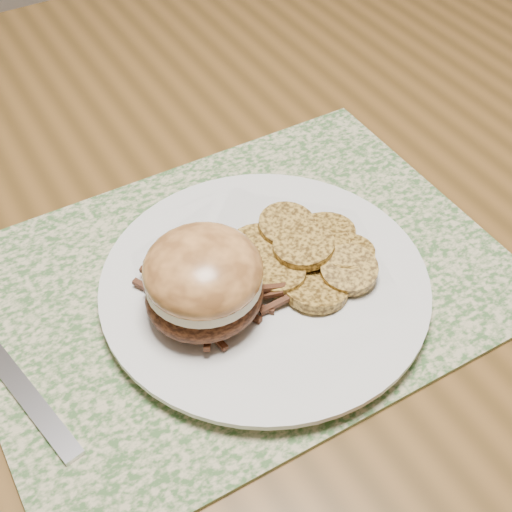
{
  "coord_description": "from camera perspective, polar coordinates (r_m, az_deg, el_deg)",
  "views": [
    {
      "loc": [
        -0.28,
        -0.49,
        1.21
      ],
      "look_at": [
        -0.08,
        -0.14,
        0.79
      ],
      "focal_mm": 50.0,
      "sensor_mm": 36.0,
      "label": 1
    }
  ],
  "objects": [
    {
      "name": "dining_table",
      "position": [
        0.79,
        -0.21,
        2.69
      ],
      "size": [
        1.5,
        0.9,
        0.75
      ],
      "color": "brown",
      "rests_on": "ground"
    },
    {
      "name": "ground",
      "position": [
        1.34,
        -0.13,
        -18.52
      ],
      "size": [
        3.5,
        3.5,
        0.0
      ],
      "primitive_type": "plane",
      "color": "#52361C",
      "rests_on": "ground"
    },
    {
      "name": "roasted_potatoes",
      "position": [
        0.6,
        4.06,
        0.15
      ],
      "size": [
        0.13,
        0.14,
        0.03
      ],
      "color": "#AC8232",
      "rests_on": "dinner_plate"
    },
    {
      "name": "dinner_plate",
      "position": [
        0.6,
        0.69,
        -2.45
      ],
      "size": [
        0.26,
        0.26,
        0.02
      ],
      "primitive_type": "cylinder",
      "color": "silver",
      "rests_on": "placemat"
    },
    {
      "name": "pork_sandwich",
      "position": [
        0.55,
        -4.22,
        -1.96
      ],
      "size": [
        0.13,
        0.12,
        0.07
      ],
      "rotation": [
        0.0,
        0.0,
        0.43
      ],
      "color": "black",
      "rests_on": "dinner_plate"
    },
    {
      "name": "fork",
      "position": [
        0.59,
        -19.15,
        -8.79
      ],
      "size": [
        0.05,
        0.19,
        0.0
      ],
      "rotation": [
        0.0,
        0.0,
        0.2
      ],
      "color": "#B8B8BF",
      "rests_on": "placemat"
    },
    {
      "name": "placemat",
      "position": [
        0.62,
        -1.27,
        -1.98
      ],
      "size": [
        0.45,
        0.33,
        0.0
      ],
      "primitive_type": "cube",
      "color": "#3F6333",
      "rests_on": "dining_table"
    }
  ]
}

